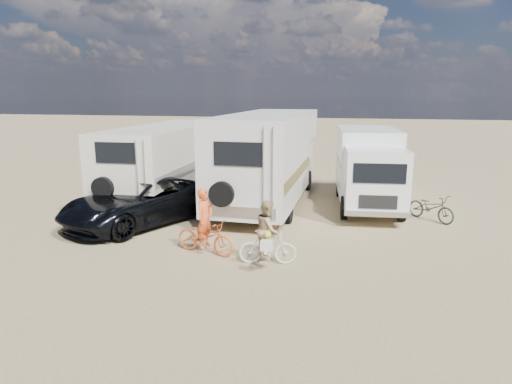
% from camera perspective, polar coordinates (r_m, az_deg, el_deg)
% --- Properties ---
extents(ground, '(140.00, 140.00, 0.00)m').
position_cam_1_polar(ground, '(11.98, -2.92, -9.04)').
color(ground, tan).
rests_on(ground, ground).
extents(rv_main, '(2.86, 9.19, 3.58)m').
position_cam_1_polar(rv_main, '(18.11, 1.66, 4.21)').
color(rv_main, white).
rests_on(rv_main, ground).
extents(rv_left, '(2.80, 8.54, 3.03)m').
position_cam_1_polar(rv_left, '(19.42, -11.25, 3.72)').
color(rv_left, white).
rests_on(rv_left, ground).
extents(box_truck, '(2.74, 6.10, 3.00)m').
position_cam_1_polar(box_truck, '(17.83, 14.05, 2.76)').
color(box_truck, white).
rests_on(box_truck, ground).
extents(dark_suv, '(4.66, 6.12, 1.54)m').
position_cam_1_polar(dark_suv, '(15.83, -14.40, -1.14)').
color(dark_suv, black).
rests_on(dark_suv, ground).
extents(bike_man, '(1.93, 1.12, 0.96)m').
position_cam_1_polar(bike_man, '(12.64, -6.44, -5.63)').
color(bike_man, '#D15620').
rests_on(bike_man, ground).
extents(bike_woman, '(1.57, 0.67, 0.91)m').
position_cam_1_polar(bike_woman, '(11.81, 1.48, -6.99)').
color(bike_woman, beige).
rests_on(bike_woman, ground).
extents(rider_man, '(0.55, 0.69, 1.65)m').
position_cam_1_polar(rider_man, '(12.54, -6.48, -4.12)').
color(rider_man, '#F15826').
rests_on(rider_man, ground).
extents(rider_woman, '(0.69, 0.83, 1.52)m').
position_cam_1_polar(rider_woman, '(11.71, 1.49, -5.58)').
color(rider_woman, tan).
rests_on(rider_woman, ground).
extents(bike_parked, '(1.75, 1.70, 0.95)m').
position_cam_1_polar(bike_parked, '(16.85, 21.24, -1.82)').
color(bike_parked, '#282A28').
rests_on(bike_parked, ground).
extents(cooler, '(0.64, 0.52, 0.45)m').
position_cam_1_polar(cooler, '(16.10, 0.06, -2.52)').
color(cooler, '#345E9C').
rests_on(cooler, ground).
extents(crate, '(0.51, 0.51, 0.33)m').
position_cam_1_polar(crate, '(14.80, 1.68, -4.13)').
color(crate, '#88624D').
rests_on(crate, ground).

